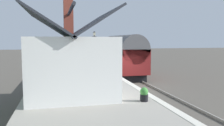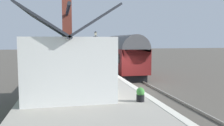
{
  "view_description": "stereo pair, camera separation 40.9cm",
  "coord_description": "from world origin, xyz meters",
  "px_view_note": "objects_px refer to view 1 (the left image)",
  "views": [
    {
      "loc": [
        -18.04,
        5.83,
        3.85
      ],
      "look_at": [
        0.41,
        1.5,
        1.97
      ],
      "focal_mm": 37.78,
      "sensor_mm": 36.0,
      "label": 1
    },
    {
      "loc": [
        -18.13,
        5.44,
        3.85
      ],
      "look_at": [
        0.41,
        1.5,
        1.97
      ],
      "focal_mm": 37.78,
      "sensor_mm": 36.0,
      "label": 2
    }
  ],
  "objects_px": {
    "planter_bench_left": "(81,61)",
    "station_sign_board": "(108,60)",
    "station_building": "(71,63)",
    "bench_platform_end": "(76,64)",
    "train": "(122,55)",
    "planter_edge_far": "(65,71)",
    "bench_near_building": "(74,60)",
    "bench_mid_platform": "(74,62)",
    "planter_edge_near": "(75,74)",
    "planter_corner_building": "(144,94)",
    "bench_by_lamp": "(81,66)",
    "planter_under_sign": "(87,63)",
    "lamp_post_platform": "(94,42)",
    "planter_bench_right": "(102,68)"
  },
  "relations": [
    {
      "from": "planter_bench_left",
      "to": "station_sign_board",
      "type": "height_order",
      "value": "station_sign_board"
    },
    {
      "from": "planter_bench_right",
      "to": "planter_under_sign",
      "type": "height_order",
      "value": "planter_under_sign"
    },
    {
      "from": "bench_mid_platform",
      "to": "lamp_post_platform",
      "type": "relative_size",
      "value": 0.37
    },
    {
      "from": "planter_edge_far",
      "to": "planter_bench_left",
      "type": "distance_m",
      "value": 10.15
    },
    {
      "from": "train",
      "to": "bench_near_building",
      "type": "xyz_separation_m",
      "value": [
        4.82,
        4.7,
        -0.77
      ]
    },
    {
      "from": "train",
      "to": "planter_corner_building",
      "type": "xyz_separation_m",
      "value": [
        -13.8,
        2.79,
        -0.92
      ]
    },
    {
      "from": "station_building",
      "to": "bench_by_lamp",
      "type": "distance_m",
      "value": 8.55
    },
    {
      "from": "train",
      "to": "bench_platform_end",
      "type": "height_order",
      "value": "train"
    },
    {
      "from": "bench_platform_end",
      "to": "planter_edge_far",
      "type": "distance_m",
      "value": 4.36
    },
    {
      "from": "station_sign_board",
      "to": "planter_under_sign",
      "type": "bearing_deg",
      "value": 8.71
    },
    {
      "from": "planter_under_sign",
      "to": "planter_bench_right",
      "type": "bearing_deg",
      "value": -168.6
    },
    {
      "from": "bench_near_building",
      "to": "planter_edge_near",
      "type": "height_order",
      "value": "bench_near_building"
    },
    {
      "from": "train",
      "to": "planter_edge_far",
      "type": "height_order",
      "value": "train"
    },
    {
      "from": "planter_edge_near",
      "to": "lamp_post_platform",
      "type": "relative_size",
      "value": 0.2
    },
    {
      "from": "train",
      "to": "planter_edge_far",
      "type": "xyz_separation_m",
      "value": [
        -5.04,
        6.09,
        -0.83
      ]
    },
    {
      "from": "planter_corner_building",
      "to": "planter_edge_near",
      "type": "relative_size",
      "value": 0.89
    },
    {
      "from": "bench_by_lamp",
      "to": "station_sign_board",
      "type": "distance_m",
      "value": 3.1
    },
    {
      "from": "bench_near_building",
      "to": "planter_under_sign",
      "type": "height_order",
      "value": "bench_near_building"
    },
    {
      "from": "station_building",
      "to": "bench_by_lamp",
      "type": "xyz_separation_m",
      "value": [
        8.36,
        -1.41,
        -1.15
      ]
    },
    {
      "from": "planter_bench_right",
      "to": "planter_edge_near",
      "type": "bearing_deg",
      "value": 140.12
    },
    {
      "from": "bench_mid_platform",
      "to": "planter_bench_right",
      "type": "height_order",
      "value": "bench_mid_platform"
    },
    {
      "from": "planter_bench_right",
      "to": "planter_under_sign",
      "type": "xyz_separation_m",
      "value": [
        4.23,
        0.85,
        0.09
      ]
    },
    {
      "from": "planter_edge_near",
      "to": "lamp_post_platform",
      "type": "bearing_deg",
      "value": -20.65
    },
    {
      "from": "bench_by_lamp",
      "to": "planter_bench_left",
      "type": "distance_m",
      "value": 7.63
    },
    {
      "from": "bench_by_lamp",
      "to": "planter_under_sign",
      "type": "height_order",
      "value": "bench_by_lamp"
    },
    {
      "from": "planter_under_sign",
      "to": "station_sign_board",
      "type": "bearing_deg",
      "value": -171.29
    },
    {
      "from": "bench_mid_platform",
      "to": "planter_edge_far",
      "type": "xyz_separation_m",
      "value": [
        -7.2,
        1.22,
        -0.06
      ]
    },
    {
      "from": "planter_edge_near",
      "to": "planter_corner_building",
      "type": "bearing_deg",
      "value": -160.75
    },
    {
      "from": "train",
      "to": "planter_edge_near",
      "type": "xyz_separation_m",
      "value": [
        -6.17,
        5.45,
        -0.99
      ]
    },
    {
      "from": "planter_bench_right",
      "to": "planter_corner_building",
      "type": "relative_size",
      "value": 1.42
    },
    {
      "from": "station_sign_board",
      "to": "lamp_post_platform",
      "type": "bearing_deg",
      "value": 2.16
    },
    {
      "from": "lamp_post_platform",
      "to": "station_sign_board",
      "type": "xyz_separation_m",
      "value": [
        -5.77,
        -0.22,
        -1.45
      ]
    },
    {
      "from": "station_building",
      "to": "planter_edge_near",
      "type": "height_order",
      "value": "station_building"
    },
    {
      "from": "planter_edge_near",
      "to": "lamp_post_platform",
      "type": "height_order",
      "value": "lamp_post_platform"
    },
    {
      "from": "train",
      "to": "planter_edge_near",
      "type": "bearing_deg",
      "value": 138.55
    },
    {
      "from": "bench_near_building",
      "to": "bench_mid_platform",
      "type": "relative_size",
      "value": 1.0
    },
    {
      "from": "bench_near_building",
      "to": "planter_bench_right",
      "type": "bearing_deg",
      "value": -165.75
    },
    {
      "from": "bench_platform_end",
      "to": "planter_edge_near",
      "type": "xyz_separation_m",
      "value": [
        -5.33,
        0.55,
        -0.22
      ]
    },
    {
      "from": "planter_under_sign",
      "to": "station_sign_board",
      "type": "height_order",
      "value": "station_sign_board"
    },
    {
      "from": "planter_edge_far",
      "to": "station_sign_board",
      "type": "relative_size",
      "value": 0.49
    },
    {
      "from": "train",
      "to": "planter_bench_left",
      "type": "height_order",
      "value": "train"
    },
    {
      "from": "planter_under_sign",
      "to": "train",
      "type": "bearing_deg",
      "value": -109.96
    },
    {
      "from": "planter_under_sign",
      "to": "bench_by_lamp",
      "type": "bearing_deg",
      "value": 165.93
    },
    {
      "from": "bench_near_building",
      "to": "bench_by_lamp",
      "type": "bearing_deg",
      "value": -179.2
    },
    {
      "from": "train",
      "to": "planter_corner_building",
      "type": "bearing_deg",
      "value": 168.57
    },
    {
      "from": "lamp_post_platform",
      "to": "bench_near_building",
      "type": "bearing_deg",
      "value": 24.68
    },
    {
      "from": "station_building",
      "to": "bench_platform_end",
      "type": "relative_size",
      "value": 4.46
    },
    {
      "from": "bench_platform_end",
      "to": "planter_edge_near",
      "type": "relative_size",
      "value": 1.89
    },
    {
      "from": "bench_near_building",
      "to": "bench_mid_platform",
      "type": "xyz_separation_m",
      "value": [
        -2.66,
        0.17,
        0.0
      ]
    },
    {
      "from": "bench_by_lamp",
      "to": "lamp_post_platform",
      "type": "relative_size",
      "value": 0.37
    }
  ]
}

